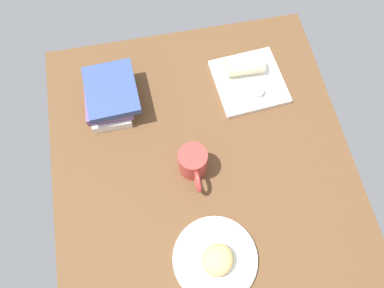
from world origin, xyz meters
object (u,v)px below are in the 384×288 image
object	(u,v)px
scone_pastry	(218,260)
coffee_mug	(193,163)
breakfast_wrap	(245,66)
round_plate	(215,259)
square_plate	(249,82)
sauce_cup	(256,91)
book_stack	(110,95)

from	to	relation	value
scone_pastry	coffee_mug	world-z (taller)	coffee_mug
coffee_mug	breakfast_wrap	bearing A→B (deg)	142.25
scone_pastry	coffee_mug	xyz separation A→B (cm)	(-27.48, -1.23, 1.18)
round_plate	square_plate	world-z (taller)	square_plate
scone_pastry	coffee_mug	distance (cm)	27.53
sauce_cup	book_stack	bearing A→B (deg)	-97.66
breakfast_wrap	book_stack	size ratio (longest dim) A/B	0.53
book_stack	coffee_mug	world-z (taller)	coffee_mug
square_plate	sauce_cup	bearing A→B (deg)	10.20
sauce_cup	coffee_mug	size ratio (longest dim) A/B	0.36
sauce_cup	book_stack	size ratio (longest dim) A/B	0.22
square_plate	book_stack	distance (cm)	45.18
round_plate	scone_pastry	bearing A→B (deg)	25.83
sauce_cup	coffee_mug	xyz separation A→B (cm)	(21.10, -24.58, 2.28)
round_plate	book_stack	world-z (taller)	book_stack
scone_pastry	coffee_mug	bearing A→B (deg)	-177.43
scone_pastry	square_plate	world-z (taller)	scone_pastry
square_plate	book_stack	xyz separation A→B (cm)	(-1.37, -45.01, 3.68)
round_plate	book_stack	size ratio (longest dim) A/B	1.05
round_plate	sauce_cup	world-z (taller)	sauce_cup
round_plate	book_stack	xyz separation A→B (cm)	(-54.01, -22.16, 3.78)
square_plate	breakfast_wrap	size ratio (longest dim) A/B	1.84
book_stack	sauce_cup	bearing A→B (deg)	82.34
sauce_cup	square_plate	bearing A→B (deg)	-169.80
scone_pastry	sauce_cup	world-z (taller)	scone_pastry
book_stack	round_plate	bearing A→B (deg)	22.31
sauce_cup	breakfast_wrap	distance (cm)	8.94
breakfast_wrap	sauce_cup	bearing A→B (deg)	11.82
scone_pastry	coffee_mug	size ratio (longest dim) A/B	0.66
scone_pastry	square_plate	size ratio (longest dim) A/B	0.42
round_plate	coffee_mug	size ratio (longest dim) A/B	1.70
sauce_cup	breakfast_wrap	size ratio (longest dim) A/B	0.42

